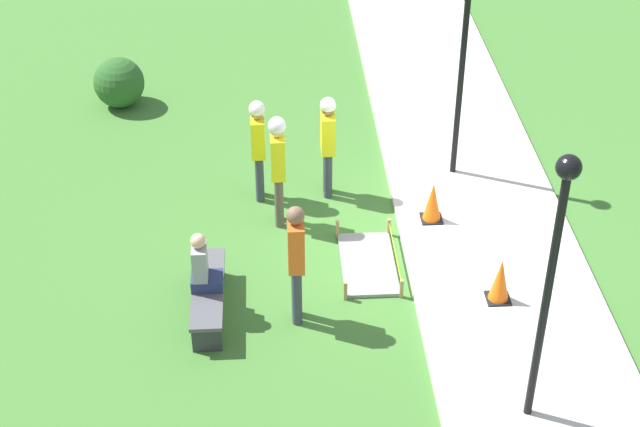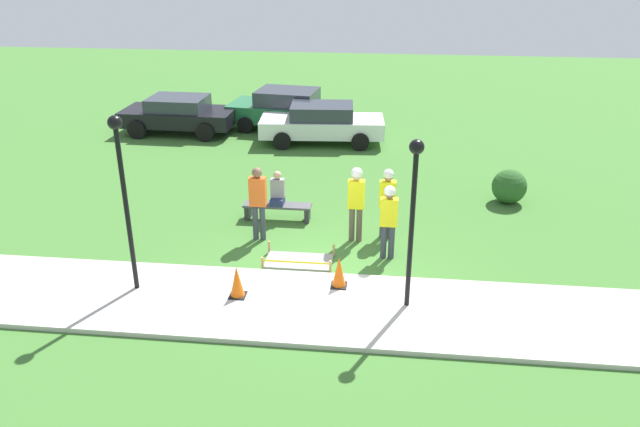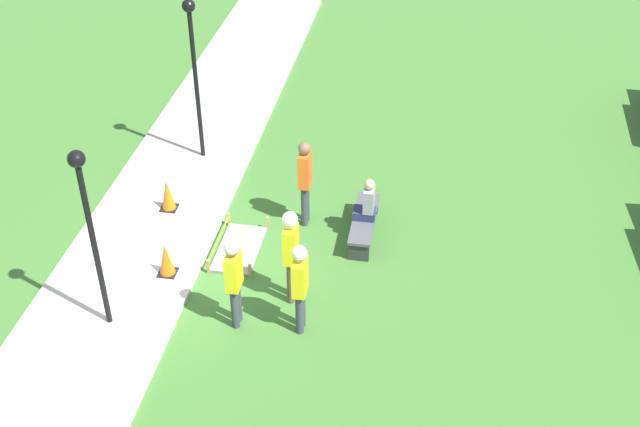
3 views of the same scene
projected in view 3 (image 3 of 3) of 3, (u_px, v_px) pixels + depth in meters
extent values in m
plane|color=#3D702D|center=(203.00, 266.00, 15.32)|extent=(60.00, 60.00, 0.00)
cube|color=#BCB7AD|center=(135.00, 257.00, 15.48)|extent=(28.00, 2.69, 0.10)
cube|color=gray|center=(239.00, 249.00, 15.71)|extent=(1.53, 0.81, 0.06)
cube|color=tan|center=(229.00, 219.00, 16.30)|extent=(0.05, 0.05, 0.30)
cube|color=tan|center=(208.00, 266.00, 15.07)|extent=(0.05, 0.05, 0.30)
cube|color=tan|center=(268.00, 223.00, 16.20)|extent=(0.05, 0.05, 0.30)
cube|color=tan|center=(250.00, 271.00, 14.97)|extent=(0.05, 0.05, 0.30)
cube|color=yellow|center=(219.00, 239.00, 15.65)|extent=(1.53, 0.00, 0.04)
cube|color=black|center=(169.00, 208.00, 16.71)|extent=(0.34, 0.34, 0.02)
cone|color=orange|center=(168.00, 194.00, 16.51)|extent=(0.29, 0.29, 0.66)
cube|color=black|center=(168.00, 272.00, 14.99)|extent=(0.34, 0.34, 0.02)
cone|color=orange|center=(166.00, 258.00, 14.80)|extent=(0.29, 0.29, 0.65)
cube|color=#2D2D33|center=(368.00, 205.00, 16.67)|extent=(0.12, 0.40, 0.38)
cube|color=#2D2D33|center=(359.00, 251.00, 15.39)|extent=(0.12, 0.40, 0.38)
cube|color=#4C4C51|center=(364.00, 218.00, 15.90)|extent=(1.79, 0.44, 0.06)
cube|color=navy|center=(364.00, 213.00, 15.83)|extent=(0.34, 0.44, 0.18)
cube|color=gray|center=(369.00, 200.00, 15.62)|extent=(0.36, 0.20, 0.50)
sphere|color=tan|center=(370.00, 184.00, 15.41)|extent=(0.21, 0.21, 0.21)
cylinder|color=brown|center=(293.00, 276.00, 14.39)|extent=(0.14, 0.14, 0.89)
cylinder|color=brown|center=(291.00, 283.00, 14.24)|extent=(0.14, 0.14, 0.89)
cube|color=yellow|center=(291.00, 244.00, 13.86)|extent=(0.40, 0.22, 0.70)
sphere|color=tan|center=(290.00, 222.00, 13.58)|extent=(0.24, 0.24, 0.24)
sphere|color=white|center=(290.00, 219.00, 13.55)|extent=(0.28, 0.28, 0.28)
cylinder|color=#383D47|center=(301.00, 307.00, 13.77)|extent=(0.14, 0.14, 0.83)
cylinder|color=#383D47|center=(300.00, 314.00, 13.62)|extent=(0.14, 0.14, 0.83)
cube|color=yellow|center=(300.00, 277.00, 13.26)|extent=(0.40, 0.22, 0.66)
sphere|color=#A37A5B|center=(299.00, 256.00, 13.00)|extent=(0.23, 0.23, 0.23)
sphere|color=white|center=(299.00, 253.00, 12.97)|extent=(0.26, 0.26, 0.26)
cylinder|color=#383D47|center=(237.00, 301.00, 13.88)|extent=(0.14, 0.14, 0.83)
cylinder|color=#383D47|center=(235.00, 308.00, 13.73)|extent=(0.14, 0.14, 0.83)
cube|color=yellow|center=(233.00, 271.00, 13.37)|extent=(0.40, 0.22, 0.66)
sphere|color=brown|center=(232.00, 251.00, 13.12)|extent=(0.23, 0.23, 0.23)
sphere|color=white|center=(231.00, 248.00, 13.08)|extent=(0.26, 0.26, 0.26)
cylinder|color=#383D47|center=(306.00, 201.00, 16.30)|extent=(0.14, 0.14, 0.91)
cylinder|color=#383D47|center=(304.00, 206.00, 16.16)|extent=(0.14, 0.14, 0.91)
cube|color=#E55B1E|center=(305.00, 170.00, 15.76)|extent=(0.40, 0.22, 0.72)
sphere|color=brown|center=(305.00, 149.00, 15.48)|extent=(0.25, 0.25, 0.25)
cylinder|color=black|center=(95.00, 248.00, 13.01)|extent=(0.10, 0.10, 3.20)
sphere|color=black|center=(76.00, 159.00, 12.03)|extent=(0.28, 0.28, 0.28)
cylinder|color=black|center=(197.00, 87.00, 17.45)|extent=(0.10, 0.10, 3.47)
sphere|color=black|center=(189.00, 6.00, 16.39)|extent=(0.28, 0.28, 0.28)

